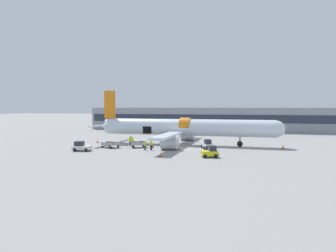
{
  "coord_description": "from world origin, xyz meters",
  "views": [
    {
      "loc": [
        10.83,
        -50.14,
        7.17
      ],
      "look_at": [
        -4.0,
        3.39,
        3.67
      ],
      "focal_mm": 32.0,
      "sensor_mm": 36.0,
      "label": 1
    }
  ],
  "objects_px": {
    "baggage_tug_rear": "(210,152)",
    "ground_crew_supervisor": "(151,145)",
    "ground_crew_loader_b": "(130,140)",
    "suitcase_on_tarmac_upright": "(152,146)",
    "baggage_cart_queued": "(111,145)",
    "airplane": "(183,128)",
    "ground_crew_loader_a": "(145,145)",
    "baggage_tug_mid": "(207,145)",
    "ground_crew_driver": "(132,141)",
    "baggage_cart_loading": "(139,144)",
    "baggage_tug_lead": "(81,147)"
  },
  "relations": [
    {
      "from": "baggage_cart_queued",
      "to": "baggage_tug_mid",
      "type": "bearing_deg",
      "value": 10.88
    },
    {
      "from": "baggage_tug_mid",
      "to": "suitcase_on_tarmac_upright",
      "type": "bearing_deg",
      "value": -171.57
    },
    {
      "from": "baggage_cart_loading",
      "to": "ground_crew_loader_a",
      "type": "xyz_separation_m",
      "value": [
        1.95,
        -2.45,
        0.27
      ]
    },
    {
      "from": "airplane",
      "to": "ground_crew_driver",
      "type": "bearing_deg",
      "value": -152.61
    },
    {
      "from": "airplane",
      "to": "ground_crew_driver",
      "type": "xyz_separation_m",
      "value": [
        -8.63,
        -4.47,
        -2.21
      ]
    },
    {
      "from": "baggage_tug_mid",
      "to": "baggage_cart_loading",
      "type": "xyz_separation_m",
      "value": [
        -11.85,
        -1.57,
        -0.14
      ]
    },
    {
      "from": "baggage_tug_rear",
      "to": "ground_crew_loader_b",
      "type": "bearing_deg",
      "value": 149.87
    },
    {
      "from": "baggage_tug_mid",
      "to": "baggage_cart_queued",
      "type": "xyz_separation_m",
      "value": [
        -16.61,
        -3.19,
        -0.15
      ]
    },
    {
      "from": "airplane",
      "to": "baggage_cart_queued",
      "type": "bearing_deg",
      "value": -146.03
    },
    {
      "from": "airplane",
      "to": "ground_crew_loader_a",
      "type": "relative_size",
      "value": 22.85
    },
    {
      "from": "baggage_cart_loading",
      "to": "baggage_cart_queued",
      "type": "xyz_separation_m",
      "value": [
        -4.76,
        -1.63,
        -0.01
      ]
    },
    {
      "from": "baggage_tug_lead",
      "to": "ground_crew_loader_a",
      "type": "distance_m",
      "value": 10.41
    },
    {
      "from": "baggage_cart_loading",
      "to": "ground_crew_driver",
      "type": "distance_m",
      "value": 2.6
    },
    {
      "from": "baggage_cart_loading",
      "to": "baggage_tug_rear",
      "type": "bearing_deg",
      "value": -27.22
    },
    {
      "from": "ground_crew_loader_b",
      "to": "ground_crew_loader_a",
      "type": "bearing_deg",
      "value": -46.35
    },
    {
      "from": "ground_crew_loader_a",
      "to": "airplane",
      "type": "bearing_deg",
      "value": 61.29
    },
    {
      "from": "baggage_tug_mid",
      "to": "airplane",
      "type": "bearing_deg",
      "value": 139.81
    },
    {
      "from": "baggage_tug_rear",
      "to": "suitcase_on_tarmac_upright",
      "type": "height_order",
      "value": "baggage_tug_rear"
    },
    {
      "from": "ground_crew_loader_b",
      "to": "ground_crew_driver",
      "type": "height_order",
      "value": "ground_crew_driver"
    },
    {
      "from": "airplane",
      "to": "ground_crew_loader_a",
      "type": "height_order",
      "value": "airplane"
    },
    {
      "from": "baggage_tug_lead",
      "to": "ground_crew_supervisor",
      "type": "height_order",
      "value": "ground_crew_supervisor"
    },
    {
      "from": "baggage_cart_queued",
      "to": "ground_crew_loader_a",
      "type": "distance_m",
      "value": 6.76
    },
    {
      "from": "ground_crew_driver",
      "to": "suitcase_on_tarmac_upright",
      "type": "xyz_separation_m",
      "value": [
        4.42,
        -1.38,
        -0.71
      ]
    },
    {
      "from": "baggage_tug_rear",
      "to": "suitcase_on_tarmac_upright",
      "type": "distance_m",
      "value": 13.22
    },
    {
      "from": "ground_crew_loader_b",
      "to": "suitcase_on_tarmac_upright",
      "type": "bearing_deg",
      "value": -24.42
    },
    {
      "from": "ground_crew_driver",
      "to": "ground_crew_loader_a",
      "type": "bearing_deg",
      "value": -44.99
    },
    {
      "from": "baggage_cart_loading",
      "to": "ground_crew_loader_a",
      "type": "distance_m",
      "value": 3.14
    },
    {
      "from": "baggage_cart_loading",
      "to": "baggage_cart_queued",
      "type": "distance_m",
      "value": 5.03
    },
    {
      "from": "baggage_cart_queued",
      "to": "ground_crew_supervisor",
      "type": "bearing_deg",
      "value": -5.48
    },
    {
      "from": "baggage_tug_rear",
      "to": "airplane",
      "type": "bearing_deg",
      "value": 118.11
    },
    {
      "from": "baggage_tug_rear",
      "to": "ground_crew_supervisor",
      "type": "height_order",
      "value": "ground_crew_supervisor"
    },
    {
      "from": "baggage_tug_mid",
      "to": "ground_crew_loader_a",
      "type": "bearing_deg",
      "value": -157.93
    },
    {
      "from": "ground_crew_driver",
      "to": "suitcase_on_tarmac_upright",
      "type": "height_order",
      "value": "ground_crew_driver"
    },
    {
      "from": "baggage_tug_mid",
      "to": "ground_crew_loader_a",
      "type": "height_order",
      "value": "baggage_tug_mid"
    },
    {
      "from": "baggage_tug_mid",
      "to": "baggage_cart_queued",
      "type": "distance_m",
      "value": 16.92
    },
    {
      "from": "ground_crew_loader_a",
      "to": "ground_crew_driver",
      "type": "height_order",
      "value": "ground_crew_driver"
    },
    {
      "from": "baggage_tug_mid",
      "to": "ground_crew_loader_b",
      "type": "distance_m",
      "value": 14.66
    },
    {
      "from": "airplane",
      "to": "ground_crew_supervisor",
      "type": "height_order",
      "value": "airplane"
    },
    {
      "from": "airplane",
      "to": "baggage_tug_rear",
      "type": "height_order",
      "value": "airplane"
    },
    {
      "from": "baggage_cart_loading",
      "to": "baggage_tug_mid",
      "type": "bearing_deg",
      "value": 7.52
    },
    {
      "from": "baggage_tug_mid",
      "to": "ground_crew_supervisor",
      "type": "bearing_deg",
      "value": -155.97
    },
    {
      "from": "baggage_tug_rear",
      "to": "ground_crew_driver",
      "type": "distance_m",
      "value": 17.73
    },
    {
      "from": "baggage_tug_lead",
      "to": "baggage_cart_loading",
      "type": "bearing_deg",
      "value": 39.84
    },
    {
      "from": "baggage_cart_loading",
      "to": "suitcase_on_tarmac_upright",
      "type": "relative_size",
      "value": 5.84
    },
    {
      "from": "baggage_tug_rear",
      "to": "ground_crew_supervisor",
      "type": "bearing_deg",
      "value": 156.44
    },
    {
      "from": "ground_crew_loader_a",
      "to": "suitcase_on_tarmac_upright",
      "type": "relative_size",
      "value": 2.55
    },
    {
      "from": "baggage_tug_rear",
      "to": "baggage_cart_loading",
      "type": "height_order",
      "value": "baggage_tug_rear"
    },
    {
      "from": "baggage_cart_queued",
      "to": "suitcase_on_tarmac_upright",
      "type": "xyz_separation_m",
      "value": [
        7.13,
        1.79,
        -0.3
      ]
    },
    {
      "from": "baggage_cart_loading",
      "to": "airplane",
      "type": "bearing_deg",
      "value": 42.41
    },
    {
      "from": "ground_crew_loader_a",
      "to": "ground_crew_supervisor",
      "type": "xyz_separation_m",
      "value": [
        1.07,
        0.08,
        0.08
      ]
    }
  ]
}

